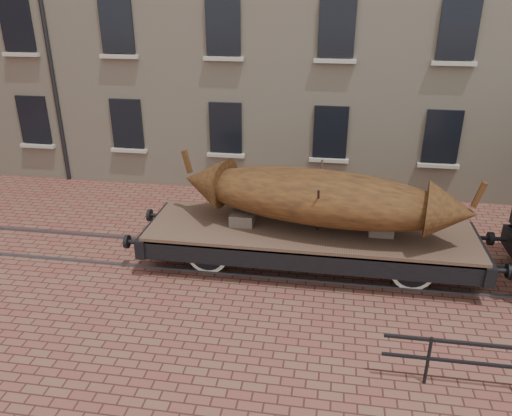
# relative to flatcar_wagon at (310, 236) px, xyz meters

# --- Properties ---
(ground) EXTENTS (90.00, 90.00, 0.00)m
(ground) POSITION_rel_flatcar_wagon_xyz_m (-0.68, 0.00, -0.85)
(ground) COLOR brown
(rail_track) EXTENTS (30.00, 1.52, 0.06)m
(rail_track) POSITION_rel_flatcar_wagon_xyz_m (-0.68, 0.00, -0.82)
(rail_track) COLOR #59595E
(rail_track) RESTS_ON ground
(flatcar_wagon) EXTENTS (9.01, 2.44, 1.36)m
(flatcar_wagon) POSITION_rel_flatcar_wagon_xyz_m (0.00, 0.00, 0.00)
(flatcar_wagon) COLOR brown
(flatcar_wagon) RESTS_ON ground
(iron_boat) EXTENTS (7.14, 2.98, 1.69)m
(iron_boat) POSITION_rel_flatcar_wagon_xyz_m (0.18, 0.00, 1.08)
(iron_boat) COLOR brown
(iron_boat) RESTS_ON flatcar_wagon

